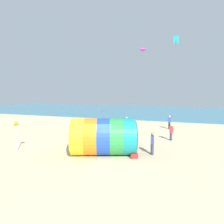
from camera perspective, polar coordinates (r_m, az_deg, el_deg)
ground_plane at (r=13.82m, az=-4.67°, el=-13.78°), size 120.00×120.00×0.00m
sea at (r=51.12m, az=12.98°, el=0.46°), size 120.00×40.00×0.10m
giant_inflatable_tube at (r=13.57m, az=-2.66°, el=-7.97°), size 5.44×4.26×2.79m
kite_handler at (r=13.89m, az=13.02°, el=-9.98°), size 0.24×0.37×1.72m
kite_cyan_diamond at (r=21.40m, az=20.21°, el=21.15°), size 0.57×0.26×1.38m
kite_magenta_parafoil at (r=29.11m, az=9.94°, el=19.54°), size 1.25×0.95×0.62m
bystander_near_water at (r=18.62m, az=18.74°, el=-6.22°), size 0.36×0.24×1.67m
bystander_mid_beach at (r=24.62m, az=18.23°, el=-3.15°), size 0.37×0.24×1.80m
bystander_far_left at (r=22.43m, az=4.77°, el=-3.74°), size 0.24×0.36×1.80m
beach_flag at (r=15.98m, az=-28.46°, el=-3.76°), size 0.47×0.36×2.45m
cooler_box at (r=13.19m, az=7.17°, el=-13.93°), size 0.63×0.58×0.36m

